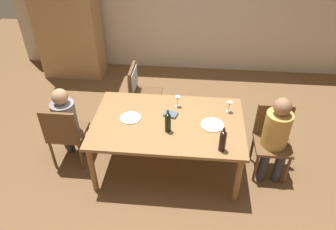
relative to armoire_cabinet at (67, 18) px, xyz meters
The scene contains 15 objects.
ground_plane 3.28m from the armoire_cabinet, 49.07° to the right, with size 10.00×10.00×0.00m, color brown.
armoire_cabinet is the anchor object (origin of this frame).
dining_table 3.12m from the armoire_cabinet, 49.07° to the right, with size 1.85×1.17×0.73m.
chair_left_end 2.59m from the armoire_cabinet, 73.43° to the right, with size 0.44×0.44×0.92m.
chair_right_end 4.05m from the armoire_cabinet, 34.03° to the right, with size 0.44×0.44×0.92m.
chair_far_left 2.08m from the armoire_cabinet, 42.71° to the right, with size 0.45×0.44×0.92m.
person_woman_host 2.46m from the armoire_cabinet, 72.67° to the right, with size 0.30×0.34×1.11m.
person_man_bearded 4.10m from the armoire_cabinet, 35.35° to the right, with size 0.31×0.36×1.15m.
wine_bottle_tall_green 3.85m from the armoire_cabinet, 46.28° to the right, with size 0.08×0.08×0.31m.
wine_bottle_dark_red 3.24m from the armoire_cabinet, 50.91° to the right, with size 0.07×0.07×0.30m.
wine_glass_near_left 3.46m from the armoire_cabinet, 36.60° to the right, with size 0.07×0.07×0.15m.
wine_glass_centre 2.92m from the armoire_cabinet, 43.38° to the right, with size 0.07×0.07×0.15m.
dinner_plate_host 2.81m from the armoire_cabinet, 56.08° to the right, with size 0.26×0.26×0.01m, color white.
dinner_plate_guest_left 3.50m from the armoire_cabinet, 42.64° to the right, with size 0.28×0.28×0.01m, color white.
folded_napkin 3.03m from the armoire_cabinet, 47.17° to the right, with size 0.16×0.12×0.03m, color #4C5B75.
Camera 1 is at (0.29, -3.05, 3.15)m, focal length 34.18 mm.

